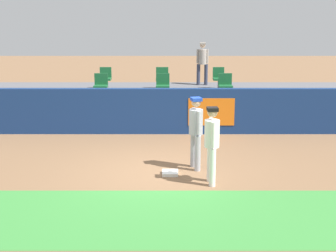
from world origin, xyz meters
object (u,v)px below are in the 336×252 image
(spectator_hooded, at_px, (200,60))
(player_runner_visitor, at_px, (194,128))
(seat_back_left, at_px, (103,77))
(seat_back_right, at_px, (217,77))
(player_fielder_home, at_px, (210,140))
(seat_front_center, at_px, (161,84))
(seat_back_center, at_px, (160,77))
(first_base, at_px, (168,173))
(seat_front_left, at_px, (99,84))
(seat_front_right, at_px, (223,84))

(spectator_hooded, bearing_deg, player_runner_visitor, 85.07)
(player_runner_visitor, height_order, seat_back_left, player_runner_visitor)
(seat_back_right, bearing_deg, player_fielder_home, -96.86)
(seat_front_center, xyz_separation_m, seat_back_center, (-0.04, 1.80, 0.00))
(first_base, bearing_deg, seat_front_left, 113.79)
(player_runner_visitor, relative_size, seat_back_right, 2.22)
(first_base, bearing_deg, seat_front_right, 70.24)
(seat_back_left, height_order, spectator_hooded, spectator_hooded)
(player_runner_visitor, relative_size, seat_back_center, 2.22)
(first_base, bearing_deg, seat_back_left, 108.85)
(seat_front_left, height_order, seat_front_right, same)
(first_base, height_order, spectator_hooded, spectator_hooded)
(first_base, relative_size, seat_front_left, 0.48)
(player_runner_visitor, bearing_deg, seat_back_center, 172.35)
(seat_back_left, bearing_deg, player_runner_visitor, -65.31)
(seat_back_left, distance_m, seat_back_center, 2.21)
(seat_front_center, bearing_deg, player_runner_visitor, -79.99)
(first_base, xyz_separation_m, player_runner_visitor, (0.65, 0.46, 1.04))
(seat_front_right, distance_m, spectator_hooded, 2.94)
(first_base, relative_size, player_fielder_home, 0.22)
(first_base, bearing_deg, spectator_hooded, 80.79)
(player_runner_visitor, height_order, seat_back_right, player_runner_visitor)
(seat_front_left, distance_m, seat_front_center, 2.18)
(player_fielder_home, bearing_deg, spectator_hooded, 173.63)
(player_fielder_home, xyz_separation_m, seat_front_center, (-1.20, 6.12, 0.35))
(seat_front_center, bearing_deg, seat_front_left, 180.00)
(seat_back_center, relative_size, seat_back_right, 1.00)
(seat_front_left, height_order, seat_back_left, same)
(seat_front_center, bearing_deg, seat_back_right, 39.88)
(player_fielder_home, bearing_deg, seat_back_right, 169.21)
(seat_front_left, bearing_deg, seat_back_right, 22.53)
(first_base, bearing_deg, seat_back_right, 75.25)
(seat_back_center, bearing_deg, player_fielder_home, -81.06)
(seat_front_left, height_order, spectator_hooded, spectator_hooded)
(seat_front_center, xyz_separation_m, seat_back_right, (2.15, 1.80, -0.00))
(seat_back_right, bearing_deg, seat_back_left, 180.00)
(player_fielder_home, distance_m, spectator_hooded, 8.99)
(player_fielder_home, distance_m, player_runner_visitor, 1.13)
(seat_back_left, bearing_deg, seat_front_center, -38.62)
(seat_back_center, bearing_deg, player_runner_visitor, -82.24)
(first_base, height_order, seat_front_center, seat_front_center)
(player_fielder_home, distance_m, seat_back_right, 7.98)
(player_runner_visitor, distance_m, spectator_hooded, 7.93)
(seat_back_center, bearing_deg, seat_front_center, -88.61)
(seat_front_center, bearing_deg, seat_back_left, 141.38)
(spectator_hooded, bearing_deg, seat_front_right, 102.64)
(seat_front_left, bearing_deg, spectator_hooded, 36.80)
(seat_back_right, height_order, spectator_hooded, spectator_hooded)
(seat_back_right, bearing_deg, seat_back_center, 179.99)
(first_base, xyz_separation_m, spectator_hooded, (1.35, 8.31, 1.91))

